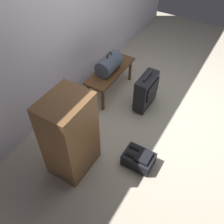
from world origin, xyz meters
name	(u,v)px	position (x,y,z in m)	size (l,w,h in m)	color
ground_plane	(169,113)	(0.00, 0.00, 0.00)	(6.60, 6.60, 0.00)	#B2A893
back_wall	(77,0)	(0.00, 1.60, 1.40)	(6.00, 0.10, 2.80)	silver
bench	(110,73)	(-0.01, 1.06, 0.36)	(1.00, 0.36, 0.43)	brown
duffel_bag_slate	(109,64)	(-0.04, 1.06, 0.56)	(0.44, 0.26, 0.34)	#475160
cell_phone	(117,59)	(0.31, 1.11, 0.44)	(0.07, 0.14, 0.01)	black
suitcase_upright_charcoal	(146,91)	(-0.04, 0.41, 0.31)	(0.47, 0.21, 0.60)	black
backpack_dark	(139,159)	(-1.05, 0.01, 0.09)	(0.28, 0.38, 0.21)	black
side_cabinet	(70,136)	(-1.47, 0.71, 0.55)	(0.56, 0.44, 1.10)	brown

